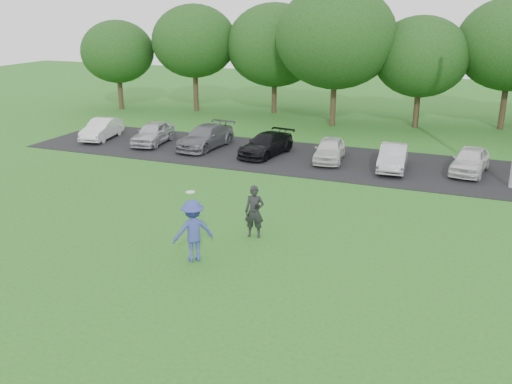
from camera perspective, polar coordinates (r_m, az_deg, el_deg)
ground at (r=17.00m, az=-4.44°, el=-7.62°), size 100.00×100.00×0.00m
parking_lot at (r=28.51m, az=7.14°, el=3.12°), size 32.00×6.50×0.03m
frisbee_player at (r=17.20m, az=-6.31°, el=-3.86°), size 1.40×1.36×2.18m
camera_bystander at (r=18.84m, az=-0.15°, el=-1.98°), size 0.71×0.53×1.77m
parked_cars at (r=28.20m, az=8.13°, el=4.17°), size 28.60×4.65×1.26m
tree_row at (r=36.89m, az=13.86°, el=13.91°), size 42.39×9.85×8.64m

